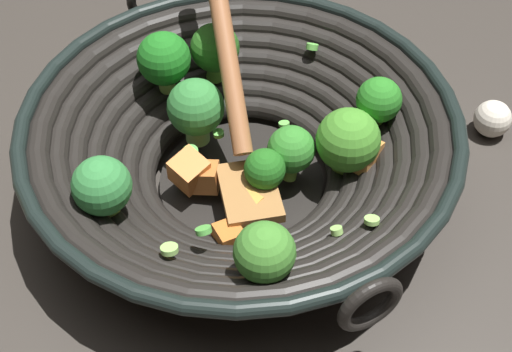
# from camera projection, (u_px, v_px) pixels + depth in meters

# --- Properties ---
(ground_plane) EXTENTS (4.00, 4.00, 0.00)m
(ground_plane) POSITION_uv_depth(u_px,v_px,m) (241.00, 186.00, 0.73)
(ground_plane) COLOR #332D28
(wok) EXTENTS (0.40, 0.40, 0.20)m
(wok) POSITION_uv_depth(u_px,v_px,m) (241.00, 143.00, 0.68)
(wok) COLOR black
(wok) RESTS_ON ground
(garlic_bulb) EXTENTS (0.04, 0.04, 0.04)m
(garlic_bulb) POSITION_uv_depth(u_px,v_px,m) (493.00, 119.00, 0.76)
(garlic_bulb) COLOR silver
(garlic_bulb) RESTS_ON ground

